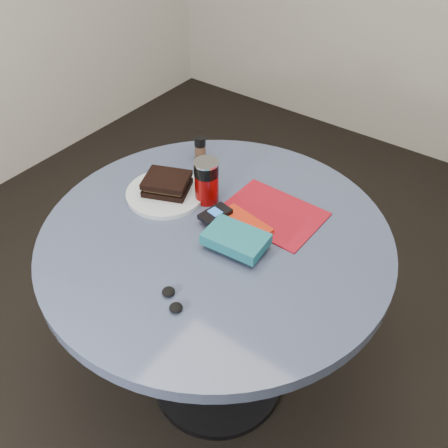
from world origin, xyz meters
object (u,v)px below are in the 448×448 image
Objects in this scene: soda_can at (207,181)px; novel at (236,239)px; red_book at (240,226)px; plate at (166,193)px; headphones at (172,300)px; table at (216,273)px; mp3_player at (215,214)px; magazine at (272,213)px; pepper_grinder at (200,148)px; sandwich at (167,184)px.

soda_can is 0.83× the size of novel.
soda_can reaches higher than red_book.
plate is at bearing -168.58° from red_book.
red_book is 1.75× the size of headphones.
plate is 2.62× the size of headphones.
headphones is (0.18, -0.37, -0.06)m from soda_can.
mp3_player is at bearing 127.49° from table.
pepper_grinder is at bearing 164.97° from magazine.
mp3_player is (-0.11, 0.06, -0.01)m from novel.
mp3_player is (-0.12, -0.12, 0.02)m from magazine.
red_book is (-0.04, -0.11, 0.01)m from magazine.
pepper_grinder is (-0.27, 0.27, 0.21)m from table.
sandwich reaches higher than red_book.
pepper_grinder is (-0.04, 0.21, 0.01)m from sandwich.
novel is at bearing -39.39° from pepper_grinder.
pepper_grinder reaches higher than sandwich.
novel is at bearing -53.21° from red_book.
sandwich is 0.33m from magazine.
red_book is 0.32m from headphones.
sandwich is at bearing 161.97° from novel.
mp3_player reaches higher than magazine.
table is at bearing -115.59° from magazine.
headphones is (-0.02, -0.43, 0.01)m from magazine.
sandwich is at bearing -170.45° from red_book.
sandwich reaches higher than headphones.
magazine is 0.12m from red_book.
table is 6.17× the size of red_book.
sandwich is 1.20× the size of soda_can.
soda_can is at bearing 115.81° from headphones.
plate is 2.42× the size of mp3_player.
sandwich is 0.32m from novel.
mp3_player is 0.32m from headphones.
soda_can is 1.58× the size of pepper_grinder.
red_book is at bearing 50.26° from table.
headphones is (0.30, -0.31, 0.00)m from plate.
table is at bearing 164.27° from novel.
soda_can reaches higher than novel.
magazine is at bearing 63.09° from table.
magazine is at bearing 18.92° from sandwich.
magazine is (0.31, 0.12, -0.01)m from plate.
soda_can is 1.37× the size of mp3_player.
plate is (-0.23, 0.05, 0.17)m from table.
plate is 0.32m from novel.
red_book is (0.05, 0.06, 0.18)m from table.
pepper_grinder reaches higher than headphones.
pepper_grinder is 0.38m from red_book.
sandwich is 1.90× the size of pepper_grinder.
headphones is at bearing -75.91° from table.
red_book is 1.61× the size of mp3_player.
pepper_grinder is 0.94× the size of headphones.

